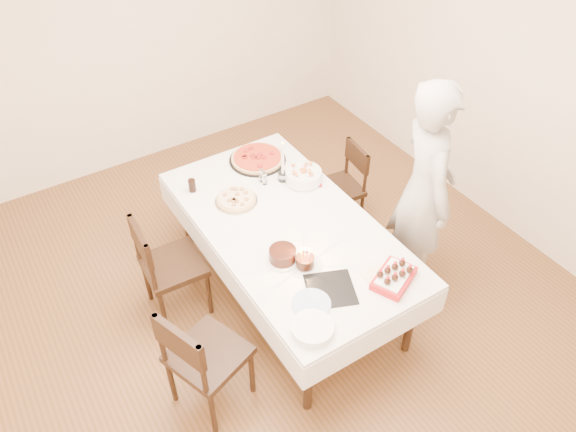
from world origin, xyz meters
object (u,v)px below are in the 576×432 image
layer_cake (283,255)px  strawberry_box (394,277)px  birthday_cake (305,258)px  chair_right_savory (338,189)px  person (424,192)px  pizza_white (236,200)px  pizza_pepperoni (257,158)px  chair_left_dessert (208,355)px  pasta_bowl (303,176)px  cola_glass (192,185)px  taper_candle (283,161)px  dining_table (288,260)px  chair_left_savory (173,265)px

layer_cake → strawberry_box: size_ratio=0.76×
birthday_cake → strawberry_box: (0.42, -0.42, -0.04)m
chair_right_savory → person: size_ratio=0.44×
pizza_white → pizza_pepperoni: same height
pizza_white → birthday_cake: 0.85m
layer_cake → chair_left_dessert: bearing=-161.9°
chair_left_dessert → layer_cake: chair_left_dessert is taller
pasta_bowl → cola_glass: (-0.80, 0.36, -0.00)m
chair_right_savory → birthday_cake: (-0.96, -0.89, 0.43)m
person → taper_candle: (-0.70, 0.85, 0.03)m
taper_candle → pasta_bowl: bearing=-37.2°
chair_left_dessert → taper_candle: bearing=-159.9°
pizza_white → pizza_pepperoni: (0.41, 0.38, 0.00)m
pasta_bowl → strawberry_box: (-0.09, -1.21, -0.02)m
person → cola_glass: person is taller
birthday_cake → pasta_bowl: bearing=57.1°
chair_left_dessert → person: person is taller
pizza_white → chair_right_savory: bearing=2.8°
pasta_bowl → birthday_cake: birthday_cake is taller
chair_right_savory → taper_candle: taper_candle is taller
dining_table → layer_cake: layer_cake is taller
cola_glass → person: bearing=-39.3°
layer_cake → chair_right_savory: bearing=35.9°
taper_candle → strawberry_box: size_ratio=1.21×
person → chair_left_savory: bearing=90.0°
pizza_pepperoni → birthday_cake: (-0.34, -1.22, 0.06)m
pizza_white → strawberry_box: size_ratio=1.06×
dining_table → chair_left_dessert: chair_left_dessert is taller
pizza_white → cola_glass: bearing=126.6°
birthday_cake → chair_left_savory: bearing=131.7°
taper_candle → cola_glass: (-0.67, 0.26, -0.14)m
pasta_bowl → layer_cake: size_ratio=1.22×
person → pizza_pepperoni: bearing=54.2°
taper_candle → cola_glass: 0.73m
layer_cake → chair_left_savory: bearing=132.5°
person → birthday_cake: 1.08m
dining_table → cola_glass: bearing=120.2°
pasta_bowl → strawberry_box: bearing=-94.2°
taper_candle → strawberry_box: bearing=-88.1°
cola_glass → chair_right_savory: bearing=-11.4°
dining_table → pizza_white: pizza_white is taller
birthday_cake → strawberry_box: bearing=-45.4°
layer_cake → birthday_cake: (0.10, -0.13, 0.03)m
person → pasta_bowl: 0.95m
chair_left_savory → pasta_bowl: chair_left_savory is taller
pizza_white → strawberry_box: strawberry_box is taller
chair_left_savory → person: person is taller
taper_candle → layer_cake: 0.90m
birthday_cake → taper_candle: bearing=67.0°
taper_candle → dining_table: bearing=-117.9°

